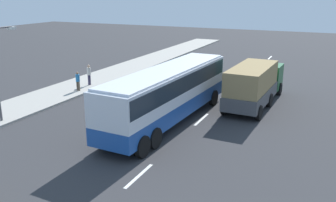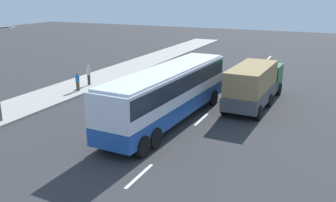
# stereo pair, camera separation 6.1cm
# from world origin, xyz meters

# --- Properties ---
(ground_plane) EXTENTS (120.00, 120.00, 0.00)m
(ground_plane) POSITION_xyz_m (0.00, 0.00, 0.00)
(ground_plane) COLOR #333335
(sidewalk_curb) EXTENTS (80.00, 4.00, 0.15)m
(sidewalk_curb) POSITION_xyz_m (0.00, 9.72, 0.07)
(sidewalk_curb) COLOR #A8A399
(sidewalk_curb) RESTS_ON ground_plane
(lane_centreline) EXTENTS (45.43, 0.16, 0.01)m
(lane_centreline) POSITION_xyz_m (4.73, -2.53, 0.00)
(lane_centreline) COLOR white
(lane_centreline) RESTS_ON ground_plane
(coach_bus) EXTENTS (12.49, 3.21, 3.37)m
(coach_bus) POSITION_xyz_m (1.43, -0.84, 2.10)
(coach_bus) COLOR #1E4C9E
(coach_bus) RESTS_ON ground_plane
(cargo_truck) EXTENTS (8.46, 2.82, 2.94)m
(cargo_truck) POSITION_xyz_m (7.25, -4.82, 1.59)
(cargo_truck) COLOR #19592D
(cargo_truck) RESTS_ON ground_plane
(pedestrian_near_curb) EXTENTS (0.32, 0.32, 1.51)m
(pedestrian_near_curb) POSITION_xyz_m (4.73, 8.59, 1.01)
(pedestrian_near_curb) COLOR brown
(pedestrian_near_curb) RESTS_ON sidewalk_curb
(pedestrian_at_crossing) EXTENTS (0.32, 0.32, 1.73)m
(pedestrian_at_crossing) POSITION_xyz_m (6.62, 8.91, 1.15)
(pedestrian_at_crossing) COLOR #38334C
(pedestrian_at_crossing) RESTS_ON sidewalk_curb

